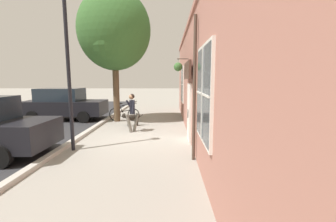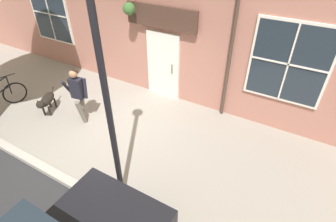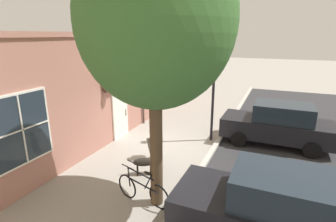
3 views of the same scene
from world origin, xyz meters
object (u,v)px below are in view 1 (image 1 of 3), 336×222
object	(u,v)px
street_tree_by_curb	(114,32)
street_lamp	(67,46)
parked_car_nearest_curb	(64,104)
pedestrian_walking	(132,109)
dog_on_leash	(131,117)
leaning_bicycle	(124,114)

from	to	relation	value
street_tree_by_curb	street_lamp	distance (m)	5.04
street_tree_by_curb	parked_car_nearest_curb	world-z (taller)	street_tree_by_curb
pedestrian_walking	dog_on_leash	distance (m)	1.31
street_tree_by_curb	parked_car_nearest_curb	size ratio (longest dim) A/B	1.57
pedestrian_walking	leaning_bicycle	xyz separation A→B (m)	(0.86, -2.55, -0.60)
pedestrian_walking	street_lamp	world-z (taller)	street_lamp
pedestrian_walking	street_lamp	bearing A→B (deg)	59.54
pedestrian_walking	street_tree_by_curb	size ratio (longest dim) A/B	0.24
dog_on_leash	parked_car_nearest_curb	size ratio (longest dim) A/B	0.24
leaning_bicycle	street_lamp	bearing A→B (deg)	83.02
pedestrian_walking	parked_car_nearest_curb	size ratio (longest dim) A/B	0.38
parked_car_nearest_curb	street_tree_by_curb	bearing A→B (deg)	171.17
dog_on_leash	street_tree_by_curb	distance (m)	4.43
street_tree_by_curb	leaning_bicycle	distance (m)	4.23
parked_car_nearest_curb	dog_on_leash	bearing A→B (deg)	157.71
pedestrian_walking	dog_on_leash	world-z (taller)	pedestrian_walking
dog_on_leash	street_tree_by_curb	world-z (taller)	street_tree_by_curb
dog_on_leash	street_lamp	xyz separation A→B (m)	(1.24, 3.68, 2.81)
pedestrian_walking	leaning_bicycle	bearing A→B (deg)	-71.28
pedestrian_walking	leaning_bicycle	world-z (taller)	pedestrian_walking
parked_car_nearest_curb	street_lamp	xyz separation A→B (m)	(-2.74, 5.31, 2.36)
dog_on_leash	street_tree_by_curb	bearing A→B (deg)	-49.37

